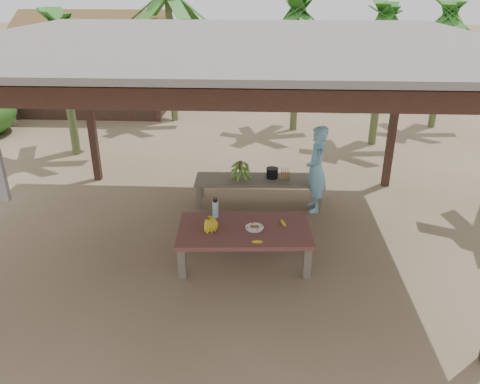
# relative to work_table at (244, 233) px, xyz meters

# --- Properties ---
(ground) EXTENTS (80.00, 80.00, 0.00)m
(ground) POSITION_rel_work_table_xyz_m (-0.21, 0.49, -0.43)
(ground) COLOR brown
(ground) RESTS_ON ground
(pavilion) EXTENTS (6.60, 5.60, 2.95)m
(pavilion) POSITION_rel_work_table_xyz_m (-0.23, 0.47, 2.34)
(pavilion) COLOR black
(pavilion) RESTS_ON ground
(work_table) EXTENTS (1.86, 1.11, 0.50)m
(work_table) POSITION_rel_work_table_xyz_m (0.00, 0.00, 0.00)
(work_table) COLOR brown
(work_table) RESTS_ON ground
(bench) EXTENTS (2.22, 0.66, 0.45)m
(bench) POSITION_rel_work_table_xyz_m (0.17, 1.89, -0.04)
(bench) COLOR brown
(bench) RESTS_ON ground
(ripe_banana_bunch) EXTENTS (0.33, 0.29, 0.18)m
(ripe_banana_bunch) POSITION_rel_work_table_xyz_m (-0.51, -0.02, 0.16)
(ripe_banana_bunch) COLOR yellow
(ripe_banana_bunch) RESTS_ON work_table
(plate) EXTENTS (0.25, 0.25, 0.04)m
(plate) POSITION_rel_work_table_xyz_m (0.14, -0.00, 0.08)
(plate) COLOR white
(plate) RESTS_ON work_table
(loose_banana_front) EXTENTS (0.16, 0.10, 0.04)m
(loose_banana_front) POSITION_rel_work_table_xyz_m (0.19, -0.39, 0.09)
(loose_banana_front) COLOR yellow
(loose_banana_front) RESTS_ON work_table
(loose_banana_side) EXTENTS (0.11, 0.17, 0.04)m
(loose_banana_side) POSITION_rel_work_table_xyz_m (0.54, 0.15, 0.09)
(loose_banana_side) COLOR yellow
(loose_banana_side) RESTS_ON work_table
(water_flask) EXTENTS (0.08, 0.08, 0.31)m
(water_flask) POSITION_rel_work_table_xyz_m (-0.42, 0.32, 0.20)
(water_flask) COLOR #3FB8C5
(water_flask) RESTS_ON work_table
(green_banana_stalk) EXTENTS (0.31, 0.31, 0.34)m
(green_banana_stalk) POSITION_rel_work_table_xyz_m (-0.15, 1.89, 0.19)
(green_banana_stalk) COLOR #598C2D
(green_banana_stalk) RESTS_ON bench
(cooking_pot) EXTENTS (0.20, 0.20, 0.17)m
(cooking_pot) POSITION_rel_work_table_xyz_m (0.40, 1.95, 0.10)
(cooking_pot) COLOR black
(cooking_pot) RESTS_ON bench
(skewer_rack) EXTENTS (0.18, 0.09, 0.24)m
(skewer_rack) POSITION_rel_work_table_xyz_m (0.62, 1.86, 0.14)
(skewer_rack) COLOR #A57F47
(skewer_rack) RESTS_ON bench
(woman) EXTENTS (0.39, 0.56, 1.47)m
(woman) POSITION_rel_work_table_xyz_m (1.12, 1.66, 0.30)
(woman) COLOR #73BCD9
(woman) RESTS_ON ground
(hut) EXTENTS (4.40, 3.43, 2.85)m
(hut) POSITION_rel_work_table_xyz_m (-4.71, 8.49, 0.67)
(hut) COLOR black
(hut) RESTS_ON ground
(banana_plant_ne) EXTENTS (1.80, 1.80, 3.12)m
(banana_plant_ne) POSITION_rel_work_table_xyz_m (2.84, 5.31, 2.20)
(banana_plant_ne) COLOR #596638
(banana_plant_ne) RESTS_ON ground
(banana_plant_n) EXTENTS (1.80, 1.80, 3.20)m
(banana_plant_n) POSITION_rel_work_table_xyz_m (1.01, 6.41, 2.27)
(banana_plant_n) COLOR #596638
(banana_plant_n) RESTS_ON ground
(banana_plant_nw) EXTENTS (1.80, 1.80, 3.61)m
(banana_plant_nw) POSITION_rel_work_table_xyz_m (-2.28, 7.15, 2.67)
(banana_plant_nw) COLOR #596638
(banana_plant_nw) RESTS_ON ground
(banana_plant_w) EXTENTS (1.80, 1.80, 2.88)m
(banana_plant_w) POSITION_rel_work_table_xyz_m (-4.00, 4.24, 1.96)
(banana_plant_w) COLOR #596638
(banana_plant_w) RESTS_ON ground
(banana_plant_far) EXTENTS (1.80, 1.80, 3.04)m
(banana_plant_far) POSITION_rel_work_table_xyz_m (4.73, 6.86, 2.12)
(banana_plant_far) COLOR #596638
(banana_plant_far) RESTS_ON ground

